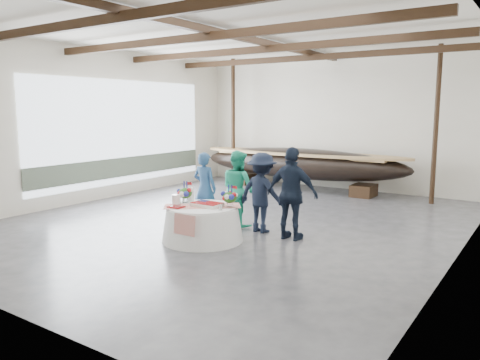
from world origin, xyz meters
The scene contains 14 objects.
floor centered at (0.00, 0.00, 0.00)m, with size 10.00×12.00×0.01m, color #3D3D42.
wall_back centered at (0.00, 6.00, 2.25)m, with size 10.00×0.02×4.50m, color silver.
wall_left centered at (-5.00, 0.00, 2.25)m, with size 0.02×12.00×4.50m, color silver.
wall_right centered at (5.00, 0.00, 2.25)m, with size 0.02×12.00×4.50m, color silver.
ceiling centered at (0.00, 0.00, 4.50)m, with size 10.00×12.00×0.01m, color white.
pavilion_structure centered at (0.00, 0.84, 4.00)m, with size 9.80×11.76×4.50m.
open_bay centered at (-4.95, 1.00, 1.83)m, with size 0.03×7.00×3.20m.
longboat_display centered at (-0.78, 4.94, 0.90)m, with size 7.52×1.50×1.41m.
banquet_table centered at (0.39, -1.79, 0.36)m, with size 1.69×1.69×0.73m.
tabletop_items centered at (0.31, -1.66, 0.88)m, with size 1.56×1.41×0.40m.
guest_woman_blue centered at (-0.54, -0.52, 0.85)m, with size 0.62×0.41×1.70m, color navy.
guest_woman_teal centered at (0.29, -0.31, 0.89)m, with size 0.86×0.67×1.77m, color #22B388.
guest_man_left centered at (1.05, -0.50, 0.89)m, with size 1.15×0.66×1.77m, color black.
guest_man_right centered at (1.89, -0.68, 0.97)m, with size 1.14×0.47×1.95m, color black.
Camera 1 is at (6.32, -9.20, 2.72)m, focal length 35.00 mm.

